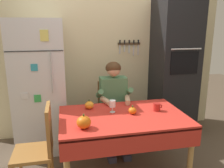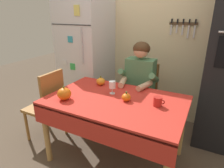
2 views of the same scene
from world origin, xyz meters
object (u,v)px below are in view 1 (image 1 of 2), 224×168
pumpkin_small (133,111)px  wine_glass (112,104)px  seated_person (114,99)px  coffee_mug (157,107)px  chair_behind_person (111,110)px  refrigerator (40,86)px  dining_table (123,123)px  pumpkin_medium (89,105)px  chair_left_side (40,145)px  pumpkin_large (84,122)px  wall_oven (174,70)px

pumpkin_small → wine_glass: bearing=154.2°
seated_person → coffee_mug: bearing=-53.9°
coffee_mug → pumpkin_small: bearing=-173.1°
chair_behind_person → refrigerator: bearing=174.7°
refrigerator → wine_glass: size_ratio=12.41×
dining_table → pumpkin_small: bearing=14.1°
pumpkin_medium → pumpkin_small: bearing=-30.7°
dining_table → pumpkin_medium: pumpkin_medium is taller
refrigerator → seated_person: (0.98, -0.28, -0.16)m
dining_table → chair_behind_person: (0.03, 0.79, -0.14)m
refrigerator → pumpkin_small: refrigerator is taller
chair_left_side → pumpkin_small: 1.05m
chair_left_side → wine_glass: bearing=12.7°
chair_behind_person → seated_person: bearing=-90.0°
dining_table → pumpkin_large: pumpkin_large is taller
wall_oven → seated_person: size_ratio=1.69×
chair_left_side → pumpkin_large: (0.44, -0.18, 0.29)m
dining_table → chair_left_side: bearing=-176.7°
wall_oven → wine_glass: bearing=-145.3°
refrigerator → chair_behind_person: refrigerator is taller
wall_oven → wine_glass: (-1.15, -0.79, -0.21)m
chair_behind_person → chair_left_side: size_ratio=1.00×
wine_glass → pumpkin_large: 0.51m
pumpkin_medium → chair_left_side: bearing=-147.6°
chair_left_side → pumpkin_large: chair_left_side is taller
pumpkin_medium → refrigerator: bearing=136.1°
wall_oven → coffee_mug: wall_oven is taller
refrigerator → coffee_mug: bearing=-30.8°
dining_table → wine_glass: wine_glass is taller
wine_glass → pumpkin_small: bearing=-25.8°
coffee_mug → pumpkin_small: (-0.31, -0.04, -0.01)m
wall_oven → pumpkin_large: wall_oven is taller
pumpkin_medium → wall_oven: bearing=24.0°
chair_left_side → wine_glass: (0.80, 0.18, 0.33)m
wall_oven → chair_behind_person: size_ratio=2.26×
chair_behind_person → chair_left_side: 1.26m
chair_behind_person → pumpkin_small: 0.81m
refrigerator → chair_behind_person: size_ratio=1.94×
wine_glass → wall_oven: bearing=34.7°
seated_person → wine_glass: 0.50m
coffee_mug → wine_glass: size_ratio=0.76×
seated_person → refrigerator: bearing=164.1°
coffee_mug → chair_behind_person: bearing=118.4°
refrigerator → wine_glass: (0.85, -0.75, -0.06)m
refrigerator → pumpkin_medium: bearing=-43.9°
coffee_mug → wall_oven: bearing=53.8°
pumpkin_small → pumpkin_medium: bearing=149.3°
seated_person → chair_left_side: 1.16m
coffee_mug → chair_left_side: bearing=-174.9°
pumpkin_large → pumpkin_medium: bearing=77.9°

